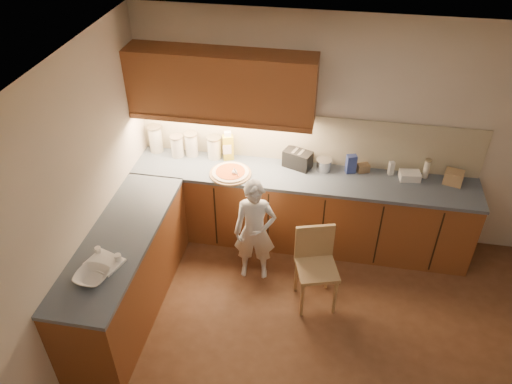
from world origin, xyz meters
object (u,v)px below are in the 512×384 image
at_px(wooden_chair, 316,261).
at_px(toaster, 298,159).
at_px(pizza_on_board, 231,173).
at_px(oil_jug, 228,147).
at_px(child, 255,231).

relative_size(wooden_chair, toaster, 2.52).
xyz_separation_m(pizza_on_board, wooden_chair, (1.02, -0.74, -0.44)).
distance_m(pizza_on_board, oil_jug, 0.35).
xyz_separation_m(child, wooden_chair, (0.65, -0.22, -0.10)).
bearing_deg(oil_jug, pizza_on_board, -73.19).
height_order(child, toaster, child).
distance_m(child, oil_jug, 1.06).
distance_m(pizza_on_board, wooden_chair, 1.33).
height_order(pizza_on_board, wooden_chair, pizza_on_board).
relative_size(child, toaster, 3.50).
bearing_deg(toaster, pizza_on_board, -137.20).
bearing_deg(toaster, wooden_chair, -52.23).
distance_m(child, toaster, 0.97).
xyz_separation_m(pizza_on_board, child, (0.36, -0.52, -0.34)).
xyz_separation_m(wooden_chair, toaster, (-0.32, 1.03, 0.51)).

